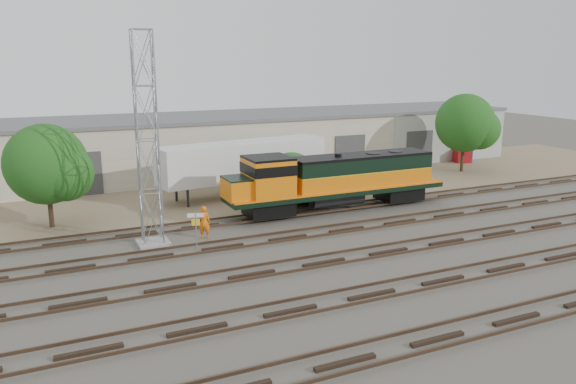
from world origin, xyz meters
name	(u,v)px	position (x,y,z in m)	size (l,w,h in m)	color
ground	(359,237)	(0.00, 0.00, 0.00)	(140.00, 140.00, 0.00)	#47423A
dirt_strip	(264,187)	(0.00, 15.00, 0.01)	(80.00, 16.00, 0.02)	#726047
tracks	(388,252)	(0.00, -3.00, 0.08)	(80.00, 20.40, 0.28)	black
warehouse	(232,142)	(0.04, 22.98, 2.65)	(58.40, 10.40, 5.30)	beige
locomotive	(334,179)	(1.58, 6.00, 2.25)	(16.20, 2.84, 3.89)	black
signal_tower	(148,144)	(-11.40, 3.82, 5.77)	(1.75, 1.75, 11.85)	gray
sign_post	(196,224)	(-9.46, 1.64, 1.55)	(0.88, 0.30, 2.21)	gray
worker	(204,222)	(-8.39, 3.75, 0.98)	(0.72, 0.47, 1.96)	orange
semi_trailer	(248,161)	(-2.13, 13.04, 2.62)	(13.81, 4.85, 4.17)	silver
dumpster_blue	(463,153)	(23.62, 17.87, 0.75)	(1.60, 1.50, 1.50)	#16469A
dumpster_red	(462,156)	(22.81, 17.02, 0.70)	(1.50, 1.40, 1.40)	maroon
tree_west	(51,167)	(-16.25, 9.74, 3.90)	(5.24, 4.99, 6.53)	#382619
tree_mid	(295,181)	(0.09, 9.12, 1.65)	(4.17, 3.98, 3.98)	#382619
tree_east	(469,125)	(19.70, 13.03, 4.44)	(5.66, 5.39, 7.28)	#382619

